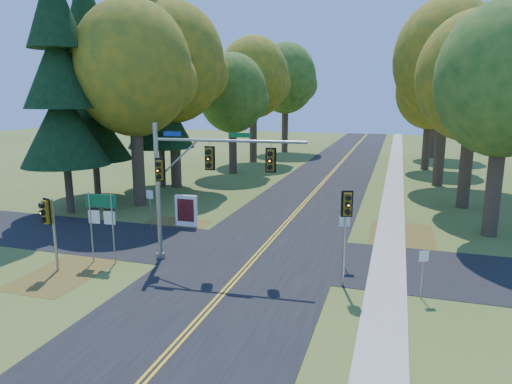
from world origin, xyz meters
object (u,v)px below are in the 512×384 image
(traffic_mast, at_px, (193,175))
(info_kiosk, at_px, (186,211))
(east_signal_pole, at_px, (346,215))
(route_sign_cluster, at_px, (101,214))

(traffic_mast, bearing_deg, info_kiosk, 115.03)
(traffic_mast, xyz_separation_m, east_signal_pole, (7.08, -0.90, -1.10))
(east_signal_pole, bearing_deg, traffic_mast, 154.37)
(traffic_mast, height_order, info_kiosk, traffic_mast)
(traffic_mast, height_order, route_sign_cluster, traffic_mast)
(east_signal_pole, height_order, info_kiosk, east_signal_pole)
(route_sign_cluster, xyz_separation_m, info_kiosk, (1.00, 6.76, -1.43))
(east_signal_pole, bearing_deg, route_sign_cluster, 163.90)
(traffic_mast, distance_m, east_signal_pole, 7.22)
(traffic_mast, distance_m, info_kiosk, 7.01)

